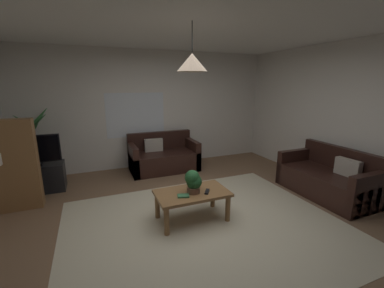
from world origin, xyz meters
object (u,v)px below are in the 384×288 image
Objects in this scene: pendant_lamp at (192,62)px; potted_plant_on_table at (193,181)px; couch_right_side at (328,180)px; potted_palm_corner at (35,150)px; couch_under_window at (163,158)px; remote_on_table_0 at (207,192)px; tv at (33,150)px; coffee_table at (192,196)px; tv_stand at (37,178)px; book_on_table_0 at (183,196)px; remote_on_table_1 at (193,187)px; bookshelf_corner at (11,166)px.

potted_plant_on_table is at bearing -56.94° from pendant_lamp.
couch_right_side is 5.41m from potted_palm_corner.
couch_under_window is 2.33m from remote_on_table_0.
tv is at bearing -172.80° from couch_under_window.
coffee_table is at bearing -41.16° from tv.
tv_stand is at bearing -173.30° from couch_under_window.
potted_plant_on_table is 0.36× the size of tv_stand.
remote_on_table_0 is at bearing -40.49° from tv_stand.
potted_palm_corner is at bearing 133.04° from pendant_lamp.
book_on_table_0 is 2.89m from tv.
potted_palm_corner is (-0.06, 0.50, -0.11)m from tv.
couch_under_window is 2.28m from potted_plant_on_table.
couch_right_side is 2.44m from remote_on_table_1.
couch_right_side is 5.10m from bookshelf_corner.
coffee_table is 2.75m from bookshelf_corner.
potted_plant_on_table is at bearing 10.29° from remote_on_table_0.
pendant_lamp reaches higher than remote_on_table_0.
bookshelf_corner is (-2.40, 1.33, 0.11)m from potted_plant_on_table.
remote_on_table_1 is (-0.12, 0.21, 0.00)m from remote_on_table_0.
tv is at bearing -113.71° from couch_right_side.
remote_on_table_0 is 3.15m from tv.
tv_stand is at bearing 134.92° from book_on_table_0.
coffee_table is at bearing -93.10° from couch_right_side.
remote_on_table_0 is 0.50× the size of potted_plant_on_table.
coffee_table is at bearing 7.54° from remote_on_table_0.
potted_plant_on_table is (0.18, 0.08, 0.16)m from book_on_table_0.
bookshelf_corner is (-2.57, 1.41, 0.27)m from remote_on_table_0.
remote_on_table_1 is 2.92m from tv.
tv reaches higher than couch_right_side.
couch_right_side reaches higher than remote_on_table_0.
couch_right_side is at bearing -0.86° from book_on_table_0.
tv is at bearing 73.07° from bookshelf_corner.
couch_right_side reaches higher than coffee_table.
couch_under_window is at bearing 80.53° from book_on_table_0.
coffee_table is at bearing -95.66° from couch_under_window.
potted_palm_corner is (-2.48, 0.19, 0.39)m from couch_under_window.
potted_plant_on_table reaches higher than remote_on_table_0.
bookshelf_corner is at bearing -160.67° from couch_under_window.
remote_on_table_1 is 0.11× the size of potted_palm_corner.
couch_under_window is 2.52m from potted_palm_corner.
potted_palm_corner reaches higher than tv_stand.
tv is at bearing -83.09° from potted_palm_corner.
potted_palm_corner is (-2.26, 2.42, 0.31)m from coffee_table.
book_on_table_0 is at bearing -32.42° from bookshelf_corner.
couch_under_window is 0.94× the size of couch_right_side.
tv reaches higher than book_on_table_0.
potted_palm_corner is at bearing 132.98° from potted_plant_on_table.
tv_stand reaches higher than book_on_table_0.
remote_on_table_1 is 2.74m from bookshelf_corner.
remote_on_table_0 is (0.19, -0.09, 0.08)m from coffee_table.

